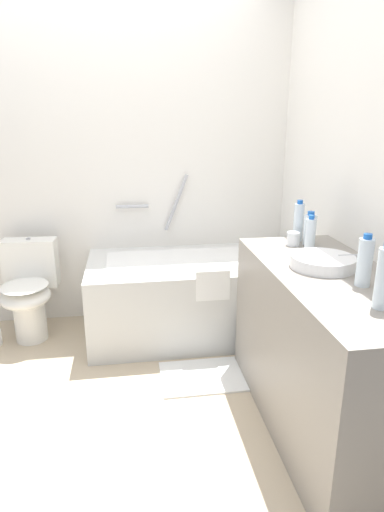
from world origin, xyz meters
TOP-DOWN VIEW (x-y plane):
  - ground_plane at (0.00, 0.00)m, footprint 3.89×3.89m
  - wall_back_tiled at (0.00, 1.25)m, footprint 3.29×0.10m
  - wall_right_mirror at (1.49, 0.00)m, footprint 0.10×2.80m
  - bathtub at (0.66, 0.81)m, footprint 1.49×0.79m
  - toilet at (-0.51, 0.91)m, footprint 0.38×0.51m
  - vanity_counter at (1.16, -0.32)m, footprint 0.57×1.36m
  - sink_basin at (1.14, -0.23)m, footprint 0.31×0.31m
  - sink_faucet at (1.32, -0.23)m, footprint 0.13×0.15m
  - water_bottle_0 at (1.21, -0.48)m, footprint 0.07×0.07m
  - water_bottle_1 at (1.15, -0.72)m, footprint 0.06×0.06m
  - water_bottle_3 at (1.19, 0.05)m, footprint 0.06×0.06m
  - water_bottle_4 at (1.21, 0.26)m, footprint 0.06×0.06m
  - water_bottle_5 at (1.24, 0.17)m, footprint 0.07×0.07m
  - drinking_glass_0 at (1.21, -0.65)m, footprint 0.07×0.07m
  - drinking_glass_2 at (1.14, 0.17)m, footprint 0.07×0.07m
  - bath_mat at (0.62, 0.19)m, footprint 0.51×0.38m

SIDE VIEW (x-z plane):
  - ground_plane at x=0.00m, z-range 0.00..0.00m
  - bath_mat at x=0.62m, z-range 0.00..0.01m
  - bathtub at x=0.66m, z-range -0.26..0.87m
  - toilet at x=-0.51m, z-range 0.01..0.72m
  - vanity_counter at x=1.16m, z-range 0.00..0.83m
  - sink_faucet at x=1.32m, z-range 0.83..0.89m
  - sink_basin at x=1.14m, z-range 0.83..0.89m
  - drinking_glass_2 at x=1.14m, z-range 0.83..0.91m
  - drinking_glass_0 at x=1.21m, z-range 0.83..0.92m
  - water_bottle_5 at x=1.24m, z-range 0.83..1.02m
  - water_bottle_3 at x=1.19m, z-range 0.83..1.03m
  - water_bottle_0 at x=1.21m, z-range 0.83..1.06m
  - water_bottle_4 at x=1.21m, z-range 0.83..1.07m
  - water_bottle_1 at x=1.15m, z-range 0.83..1.09m
  - wall_back_tiled at x=0.00m, z-range 0.00..2.42m
  - wall_right_mirror at x=1.49m, z-range 0.00..2.42m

